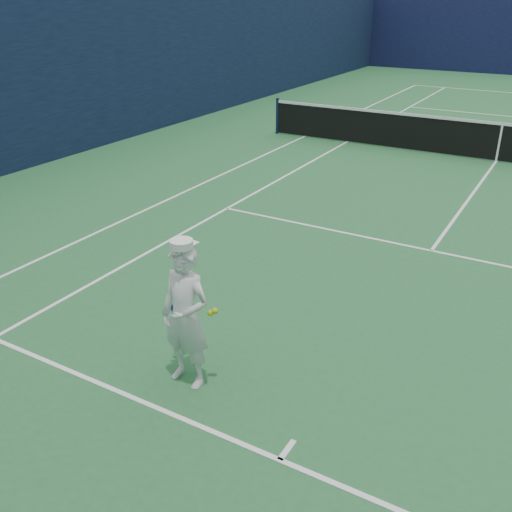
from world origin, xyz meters
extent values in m
plane|color=#256133|center=(0.00, 0.00, 0.00)|extent=(80.00, 80.00, 0.00)
cube|color=white|center=(0.00, -11.88, 0.00)|extent=(11.03, 0.06, 0.01)
cube|color=white|center=(-5.49, 0.00, 0.00)|extent=(0.06, 23.83, 0.01)
cube|color=white|center=(-4.12, 0.00, 0.00)|extent=(0.06, 23.77, 0.01)
cube|color=white|center=(0.00, -6.40, 0.00)|extent=(8.23, 0.06, 0.01)
cube|color=white|center=(0.00, 0.00, 0.00)|extent=(0.06, 12.80, 0.01)
cube|color=white|center=(0.00, -11.73, 0.00)|extent=(0.06, 0.30, 0.01)
cube|color=#0F1A38|center=(-10.00, 0.00, 2.00)|extent=(0.12, 36.12, 4.00)
cylinder|color=#141E4C|center=(-6.40, 0.00, 0.54)|extent=(0.09, 0.09, 1.07)
cube|color=black|center=(0.00, 0.00, 0.50)|extent=(12.79, 0.02, 0.92)
cube|color=white|center=(0.00, 0.00, 0.97)|extent=(12.79, 0.04, 0.07)
cube|color=white|center=(0.00, 0.00, 0.47)|extent=(0.05, 0.03, 0.94)
imported|color=white|center=(-1.45, -11.32, 0.83)|extent=(0.63, 0.44, 1.67)
cylinder|color=white|center=(-1.45, -11.32, 1.69)|extent=(0.24, 0.24, 0.08)
cube|color=white|center=(-1.44, -11.19, 1.66)|extent=(0.19, 0.11, 0.02)
cylinder|color=navy|center=(-1.73, -11.22, 0.86)|extent=(0.04, 0.09, 0.22)
cube|color=#1C289C|center=(-1.73, -11.17, 0.68)|extent=(0.02, 0.02, 0.14)
torus|color=#1C289C|center=(-1.72, -11.11, 0.47)|extent=(0.30, 0.12, 0.29)
cube|color=beige|center=(-1.72, -11.11, 0.47)|extent=(0.22, 0.02, 0.30)
sphere|color=#AECA17|center=(-1.19, -11.24, 0.92)|extent=(0.07, 0.07, 0.07)
sphere|color=#AECA17|center=(-1.14, -11.22, 0.95)|extent=(0.07, 0.07, 0.07)
camera|label=1|loc=(1.83, -15.49, 4.00)|focal=40.00mm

